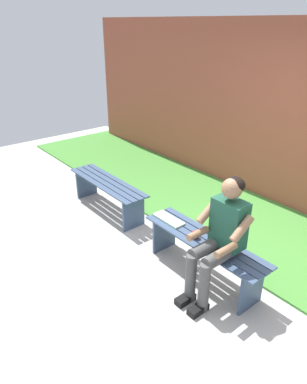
{
  "coord_description": "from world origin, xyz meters",
  "views": [
    {
      "loc": [
        -2.09,
        2.4,
        2.57
      ],
      "look_at": [
        0.67,
        0.15,
        0.83
      ],
      "focal_mm": 32.82,
      "sensor_mm": 36.0,
      "label": 1
    }
  ],
  "objects": [
    {
      "name": "person_seated",
      "position": [
        -0.28,
        0.1,
        0.71
      ],
      "size": [
        0.5,
        0.69,
        1.28
      ],
      "color": "#1E513D",
      "rests_on": "ground"
    },
    {
      "name": "brick_wall",
      "position": [
        0.5,
        -2.26,
        1.32
      ],
      "size": [
        9.5,
        0.24,
        2.64
      ],
      "primitive_type": "cube",
      "color": "#9E4C38",
      "rests_on": "ground"
    },
    {
      "name": "apple",
      "position": [
        0.07,
        0.06,
        0.52
      ],
      "size": [
        0.09,
        0.09,
        0.09
      ],
      "primitive_type": "sphere",
      "color": "red",
      "rests_on": "bench_near"
    },
    {
      "name": "bench_far",
      "position": [
        1.92,
        -0.0,
        0.35
      ],
      "size": [
        1.52,
        0.39,
        0.48
      ],
      "rotation": [
        0.0,
        0.0,
        0.0
      ],
      "color": "#384C6B",
      "rests_on": "ground"
    },
    {
      "name": "grass_strip",
      "position": [
        0.96,
        -1.34,
        0.01
      ],
      "size": [
        9.0,
        2.0,
        0.03
      ],
      "primitive_type": "cube",
      "color": "#478C38",
      "rests_on": "ground"
    },
    {
      "name": "ground_plane",
      "position": [
        0.96,
        1.0,
        -0.02
      ],
      "size": [
        10.0,
        7.0,
        0.04
      ],
      "primitive_type": "cube",
      "color": "#B2B2AD"
    },
    {
      "name": "book_open",
      "position": [
        0.54,
        0.03,
        0.49
      ],
      "size": [
        0.41,
        0.16,
        0.02
      ],
      "rotation": [
        0.0,
        0.0,
        0.0
      ],
      "color": "white",
      "rests_on": "bench_near"
    },
    {
      "name": "bench_near",
      "position": [
        0.0,
        -0.0,
        0.35
      ],
      "size": [
        1.54,
        0.39,
        0.48
      ],
      "rotation": [
        0.0,
        0.0,
        0.0
      ],
      "color": "#384C6B",
      "rests_on": "ground"
    }
  ]
}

